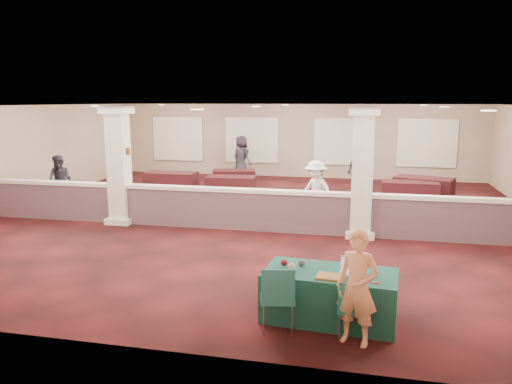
% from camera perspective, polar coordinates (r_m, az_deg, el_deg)
% --- Properties ---
extents(ground, '(16.00, 16.00, 0.00)m').
position_cam_1_polar(ground, '(14.58, 0.02, -2.86)').
color(ground, '#411011').
rests_on(ground, ground).
extents(wall_back, '(16.00, 0.04, 3.20)m').
position_cam_1_polar(wall_back, '(22.13, 4.57, 5.85)').
color(wall_back, gray).
rests_on(wall_back, ground).
extents(wall_front, '(16.00, 0.04, 3.20)m').
position_cam_1_polar(wall_front, '(6.84, -14.84, -4.74)').
color(wall_front, gray).
rests_on(wall_front, ground).
extents(wall_left, '(0.04, 16.00, 3.20)m').
position_cam_1_polar(wall_left, '(17.83, -26.01, 3.74)').
color(wall_left, gray).
rests_on(wall_left, ground).
extents(ceiling, '(16.00, 16.00, 0.02)m').
position_cam_1_polar(ceiling, '(14.19, 0.02, 9.82)').
color(ceiling, silver).
rests_on(ceiling, wall_back).
extents(partition_wall, '(15.60, 0.28, 1.10)m').
position_cam_1_polar(partition_wall, '(13.03, -1.43, -1.91)').
color(partition_wall, '#533841').
rests_on(partition_wall, ground).
extents(column_left, '(0.72, 0.72, 3.20)m').
position_cam_1_polar(column_left, '(14.10, -15.40, 3.07)').
color(column_left, beige).
rests_on(column_left, ground).
extents(column_right, '(0.72, 0.72, 3.20)m').
position_cam_1_polar(column_right, '(12.46, 12.07, 2.29)').
color(column_right, beige).
rests_on(column_right, ground).
extents(sconce_left, '(0.12, 0.12, 0.18)m').
position_cam_1_polar(sconce_left, '(14.20, -16.47, 4.54)').
color(sconce_left, brown).
rests_on(sconce_left, column_left).
extents(sconce_right, '(0.12, 0.12, 0.18)m').
position_cam_1_polar(sconce_right, '(13.93, -14.45, 4.53)').
color(sconce_right, brown).
rests_on(sconce_right, column_left).
extents(near_table, '(2.08, 1.16, 0.77)m').
position_cam_1_polar(near_table, '(7.93, 8.41, -11.62)').
color(near_table, '#103B2F').
rests_on(near_table, ground).
extents(conf_chair_main, '(0.46, 0.47, 0.86)m').
position_cam_1_polar(conf_chair_main, '(7.34, 11.09, -12.57)').
color(conf_chair_main, '#1E5859').
rests_on(conf_chair_main, ground).
extents(conf_chair_side, '(0.59, 0.59, 1.00)m').
position_cam_1_polar(conf_chair_side, '(7.39, 2.51, -11.50)').
color(conf_chair_side, '#1E5859').
rests_on(conf_chair_side, ground).
extents(woman, '(0.68, 0.55, 1.63)m').
position_cam_1_polar(woman, '(7.11, 11.51, -10.66)').
color(woman, '#FBA56D').
rests_on(woman, ground).
extents(far_table_front_left, '(1.87, 1.21, 0.70)m').
position_cam_1_polar(far_table_front_left, '(17.35, -21.17, -0.25)').
color(far_table_front_left, black).
rests_on(far_table_front_left, ground).
extents(far_table_front_center, '(1.82, 1.05, 0.70)m').
position_cam_1_polar(far_table_front_center, '(17.74, -2.87, 0.67)').
color(far_table_front_center, black).
rests_on(far_table_front_center, ground).
extents(far_table_front_right, '(1.82, 0.95, 0.73)m').
position_cam_1_polar(far_table_front_right, '(17.16, 17.10, -0.06)').
color(far_table_front_right, black).
rests_on(far_table_front_right, ground).
extents(far_table_back_left, '(1.85, 0.93, 0.75)m').
position_cam_1_polar(far_table_back_left, '(18.67, -9.64, 1.10)').
color(far_table_back_left, black).
rests_on(far_table_back_left, ground).
extents(far_table_back_center, '(1.80, 1.21, 0.67)m').
position_cam_1_polar(far_table_back_center, '(19.57, -2.52, 1.54)').
color(far_table_back_center, black).
rests_on(far_table_back_center, ground).
extents(far_table_back_right, '(2.10, 1.51, 0.77)m').
position_cam_1_polar(far_table_back_right, '(17.96, 18.59, 0.37)').
color(far_table_back_right, black).
rests_on(far_table_back_right, ground).
extents(attendee_a, '(0.82, 0.50, 1.63)m').
position_cam_1_polar(attendee_a, '(17.20, -21.47, 1.22)').
color(attendee_a, black).
rests_on(attendee_a, ground).
extents(attendee_b, '(1.19, 1.00, 1.70)m').
position_cam_1_polar(attendee_b, '(14.13, 6.85, 0.16)').
color(attendee_b, white).
rests_on(attendee_b, ground).
extents(attendee_c, '(0.90, 1.08, 1.67)m').
position_cam_1_polar(attendee_c, '(18.24, 11.38, 2.29)').
color(attendee_c, black).
rests_on(attendee_c, ground).
extents(attendee_d, '(1.04, 0.90, 1.86)m').
position_cam_1_polar(attendee_d, '(21.65, -1.68, 3.99)').
color(attendee_d, black).
rests_on(attendee_d, ground).
extents(laptop_base, '(0.37, 0.27, 0.02)m').
position_cam_1_polar(laptop_base, '(7.71, 10.78, -9.23)').
color(laptop_base, silver).
rests_on(laptop_base, near_table).
extents(laptop_screen, '(0.35, 0.04, 0.23)m').
position_cam_1_polar(laptop_screen, '(7.78, 10.92, -8.06)').
color(laptop_screen, silver).
rests_on(laptop_screen, near_table).
extents(screen_glow, '(0.32, 0.03, 0.20)m').
position_cam_1_polar(screen_glow, '(7.78, 10.91, -8.19)').
color(screen_glow, silver).
rests_on(screen_glow, near_table).
extents(knitting, '(0.45, 0.35, 0.03)m').
position_cam_1_polar(knitting, '(7.54, 8.57, -9.56)').
color(knitting, orange).
rests_on(knitting, near_table).
extents(yarn_cream, '(0.12, 0.12, 0.12)m').
position_cam_1_polar(yarn_cream, '(7.78, 4.10, -8.49)').
color(yarn_cream, beige).
rests_on(yarn_cream, near_table).
extents(yarn_red, '(0.11, 0.11, 0.11)m').
position_cam_1_polar(yarn_red, '(7.96, 3.24, -8.07)').
color(yarn_red, maroon).
rests_on(yarn_red, near_table).
extents(yarn_grey, '(0.11, 0.11, 0.11)m').
position_cam_1_polar(yarn_grey, '(7.98, 5.23, -8.05)').
color(yarn_grey, '#48494D').
rests_on(yarn_grey, near_table).
extents(scissors, '(0.13, 0.04, 0.01)m').
position_cam_1_polar(scissors, '(7.45, 13.43, -10.05)').
color(scissors, red).
rests_on(scissors, near_table).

